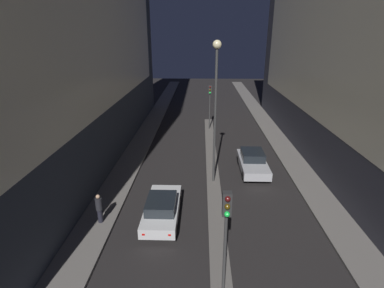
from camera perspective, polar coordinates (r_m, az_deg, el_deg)
building_right at (r=26.49m, az=29.89°, el=20.81°), size 6.01×36.77×22.65m
median_strip at (r=23.10m, az=3.92°, el=-5.10°), size 0.93×28.96×0.13m
traffic_light_near at (r=11.04m, az=6.51°, el=-14.96°), size 0.32×0.42×4.75m
traffic_light_mid at (r=32.09m, az=3.42°, el=8.84°), size 0.32×0.42×4.75m
street_lamp at (r=19.37m, az=4.56°, el=10.13°), size 0.54×0.54×9.48m
car_left_lane at (r=17.26m, az=-5.73°, el=-12.05°), size 1.85×4.69×1.47m
car_right_lane at (r=23.34m, az=11.48°, el=-3.32°), size 1.93×4.69×1.52m
pedestrian_on_left_sidewalk at (r=17.38m, az=-17.26°, el=-11.52°), size 0.37×0.37×1.70m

